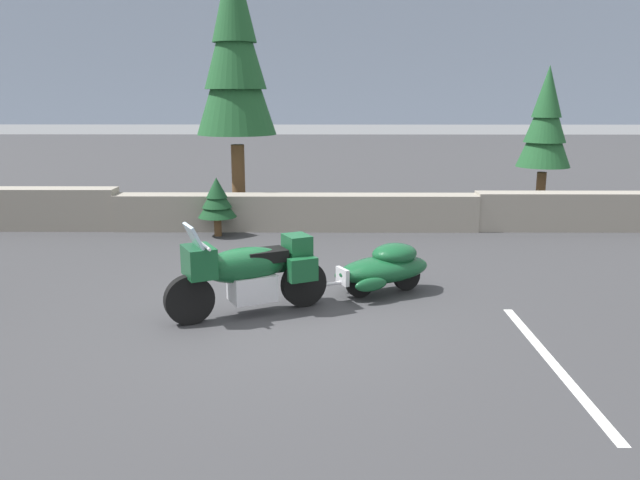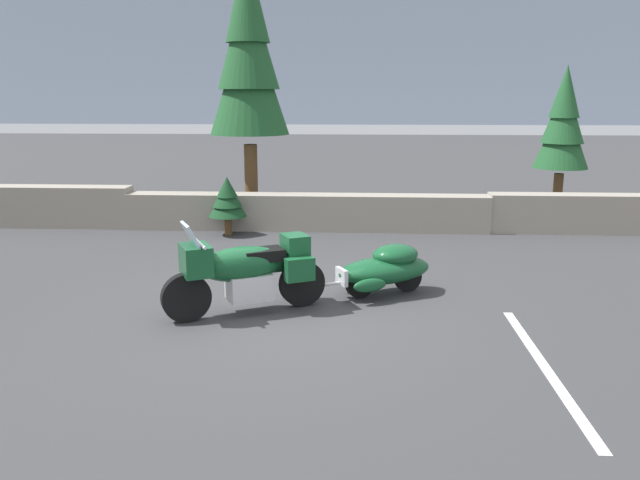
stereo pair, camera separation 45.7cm
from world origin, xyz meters
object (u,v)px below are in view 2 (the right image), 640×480
Objects in this scene: touring_motorcycle at (245,270)px; car_shaped_trailer at (385,268)px; pine_tree_tall at (248,52)px; pine_tree_secondary at (563,123)px.

car_shaped_trailer is (1.95, 0.97, -0.21)m from touring_motorcycle.
pine_tree_tall is 7.71m from pine_tree_secondary.
pine_tree_tall is at bearing 98.48° from touring_motorcycle.
car_shaped_trailer is 7.39m from pine_tree_tall.
touring_motorcycle is at bearing -130.27° from pine_tree_secondary.
car_shaped_trailer is 0.58× the size of pine_tree_secondary.
pine_tree_secondary is at bearing 55.85° from car_shaped_trailer.
touring_motorcycle is 0.34× the size of pine_tree_tall.
pine_tree_secondary is (7.49, 0.87, -1.62)m from pine_tree_tall.
pine_tree_secondary is (4.53, 6.68, 1.87)m from car_shaped_trailer.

